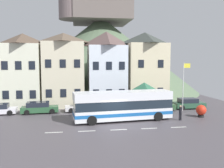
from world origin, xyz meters
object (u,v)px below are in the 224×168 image
Objects in this scene: pedestrian_00 at (180,112)px; townhouse_00 at (24,70)px; townhouse_03 at (145,68)px; hilltop_castle at (101,52)px; parked_car_00 at (39,108)px; pedestrian_01 at (165,109)px; flagpole at (184,83)px; bus_shelter at (144,88)px; public_bench at (155,106)px; townhouse_01 at (64,70)px; harbour_buoy at (201,110)px; parked_car_01 at (189,104)px; transit_bus at (123,106)px; townhouse_02 at (106,68)px; parked_car_02 at (157,106)px; parked_car_04 at (82,106)px; parked_car_03 at (0,109)px.

townhouse_00 is at bearing 148.98° from pedestrian_00.
townhouse_03 is 18.36m from hilltop_castle.
townhouse_00 is 2.25× the size of parked_car_00.
flagpole reaches higher than pedestrian_01.
bus_shelter is 2.60× the size of public_bench.
hilltop_castle reaches higher than townhouse_01.
townhouse_01 is 7.32× the size of harbour_buoy.
townhouse_01 is at bearing 159.12° from public_bench.
townhouse_00 reaches higher than bus_shelter.
parked_car_01 is 5.87m from pedestrian_01.
transit_bus is (-0.41, -27.91, -6.85)m from hilltop_castle.
transit_bus is 7.46× the size of public_bench.
public_bench is at bearing -3.12° from parked_car_00.
hilltop_castle is 24.36m from public_bench.
townhouse_02 is at bearing 125.65° from pedestrian_01.
parked_car_02 is (12.32, -5.47, -4.62)m from townhouse_01.
townhouse_03 is 9.89m from pedestrian_01.
flagpole is at bearing -26.69° from public_bench.
townhouse_00 reaches higher than parked_car_01.
townhouse_02 is at bearing 121.38° from pedestrian_00.
parked_car_04 is (8.12, -4.75, -4.54)m from townhouse_00.
parked_car_02 is 5.84m from harbour_buoy.
townhouse_02 is 7.38× the size of public_bench.
townhouse_02 is at bearing 87.07° from transit_bus.
pedestrian_01 is (17.94, -8.54, -4.42)m from townhouse_00.
townhouse_01 is 7.18× the size of public_bench.
townhouse_03 is (17.87, 0.17, 0.24)m from townhouse_00.
hilltop_castle reaches higher than bus_shelter.
parked_car_03 is at bearing -178.98° from public_bench.
flagpole is at bearing -34.49° from townhouse_02.
bus_shelter is at bearing -106.32° from townhouse_03.
townhouse_00 is at bearing -126.18° from hilltop_castle.
public_bench is 1.02× the size of harbour_buoy.
pedestrian_01 is 0.24× the size of flagpole.
parked_car_00 is (-2.86, -4.99, -4.57)m from townhouse_01.
townhouse_02 is 0.99× the size of transit_bus.
flagpole is at bearing -63.49° from townhouse_03.
parked_car_04 is 9.83m from public_bench.
hilltop_castle is at bearing 101.04° from pedestrian_01.
townhouse_02 is at bearing -0.60° from townhouse_00.
hilltop_castle is 25.05m from parked_car_02.
pedestrian_00 is (13.00, -11.03, -4.33)m from townhouse_01.
parked_car_00 is (-10.03, -22.76, -7.77)m from hilltop_castle.
townhouse_01 is 2.75× the size of bus_shelter.
hilltop_castle reaches higher than transit_bus.
townhouse_02 reaches higher than parked_car_03.
pedestrian_01 is at bearing 154.03° from parked_car_04.
parked_car_00 is 1.05× the size of parked_car_02.
parked_car_01 is at bearing -2.54° from public_bench.
transit_bus is (12.44, -10.33, -3.58)m from townhouse_00.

